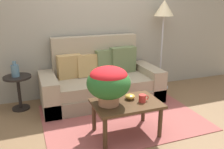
{
  "coord_description": "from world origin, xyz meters",
  "views": [
    {
      "loc": [
        -1.27,
        -2.9,
        1.7
      ],
      "look_at": [
        -0.11,
        0.2,
        0.65
      ],
      "focal_mm": 38.59,
      "sensor_mm": 36.0,
      "label": 1
    }
  ],
  "objects": [
    {
      "name": "snack_bowl",
      "position": [
        -0.04,
        -0.27,
        0.49
      ],
      "size": [
        0.13,
        0.13,
        0.07
      ],
      "color": "gold",
      "rests_on": "coffee_table"
    },
    {
      "name": "table_vase",
      "position": [
        -1.43,
        0.92,
        0.65
      ],
      "size": [
        0.12,
        0.12,
        0.24
      ],
      "color": "slate",
      "rests_on": "side_table"
    },
    {
      "name": "side_table",
      "position": [
        -1.41,
        0.93,
        0.38
      ],
      "size": [
        0.42,
        0.42,
        0.55
      ],
      "color": "black",
      "rests_on": "ground"
    },
    {
      "name": "wall_back",
      "position": [
        0.0,
        1.29,
        1.31
      ],
      "size": [
        6.4,
        0.12,
        2.62
      ],
      "primitive_type": "cube",
      "color": "gray",
      "rests_on": "ground"
    },
    {
      "name": "ground_plane",
      "position": [
        0.0,
        0.0,
        0.0
      ],
      "size": [
        14.0,
        14.0,
        0.0
      ],
      "primitive_type": "plane",
      "color": "brown"
    },
    {
      "name": "floor_lamp",
      "position": [
        1.2,
        1.0,
        1.38
      ],
      "size": [
        0.36,
        0.36,
        1.68
      ],
      "color": "#B2B2B7",
      "rests_on": "ground"
    },
    {
      "name": "coffee_mug",
      "position": [
        0.07,
        -0.41,
        0.5
      ],
      "size": [
        0.13,
        0.09,
        0.1
      ],
      "color": "red",
      "rests_on": "coffee_table"
    },
    {
      "name": "area_rug",
      "position": [
        0.0,
        0.09,
        0.01
      ],
      "size": [
        2.27,
        1.66,
        0.01
      ],
      "primitive_type": "cube",
      "color": "#994C47",
      "rests_on": "ground"
    },
    {
      "name": "potted_plant",
      "position": [
        -0.35,
        -0.33,
        0.74
      ],
      "size": [
        0.53,
        0.53,
        0.48
      ],
      "color": "#A36B4C",
      "rests_on": "coffee_table"
    },
    {
      "name": "couch",
      "position": [
        -0.09,
        0.83,
        0.33
      ],
      "size": [
        2.0,
        0.88,
        1.08
      ],
      "color": "gray",
      "rests_on": "ground"
    },
    {
      "name": "coffee_table",
      "position": [
        -0.12,
        -0.35,
        0.38
      ],
      "size": [
        0.85,
        0.57,
        0.45
      ],
      "color": "#442D1B",
      "rests_on": "ground"
    }
  ]
}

